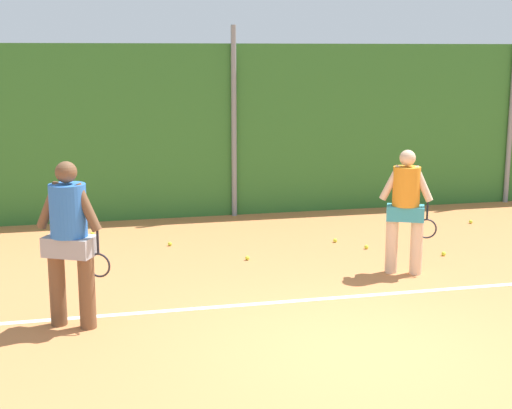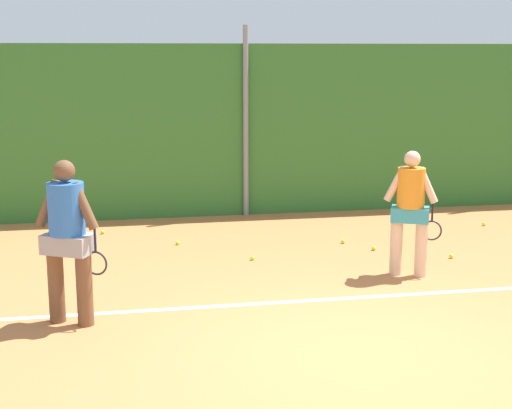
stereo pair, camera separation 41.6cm
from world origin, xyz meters
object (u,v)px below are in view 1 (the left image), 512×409
Objects in this scene: tennis_ball_3 at (92,234)px; tennis_ball_5 at (444,254)px; player_foreground_near at (70,236)px; tennis_ball_4 at (247,258)px; player_midcourt at (406,205)px; tennis_ball_8 at (471,222)px; tennis_ball_0 at (366,247)px; tennis_ball_6 at (170,244)px; tennis_ball_10 at (335,240)px.

tennis_ball_5 is (5.23, -2.52, 0.00)m from tennis_ball_3.
tennis_ball_4 is (2.51, 2.22, -1.03)m from player_foreground_near.
tennis_ball_5 is at bearing 46.23° from player_foreground_near.
player_foreground_near reaches higher than tennis_ball_4.
player_midcourt is 26.56× the size of tennis_ball_8.
tennis_ball_4 is at bearing -174.18° from tennis_ball_0.
tennis_ball_5 is 1.00× the size of tennis_ball_6.
tennis_ball_4 is (-2.01, 1.15, -0.95)m from player_midcourt.
tennis_ball_3 is 5.80m from tennis_ball_5.
tennis_ball_3 is 6.76m from tennis_ball_8.
player_midcourt is 26.56× the size of tennis_ball_5.
tennis_ball_3 is 1.00× the size of tennis_ball_4.
player_foreground_near is 7.97m from tennis_ball_8.
player_foreground_near is 1.08× the size of player_midcourt.
tennis_ball_8 is 1.00× the size of tennis_ball_10.
tennis_ball_3 is 1.00× the size of tennis_ball_10.
tennis_ball_0 and tennis_ball_4 have the same top height.
tennis_ball_3 is at bearing 137.34° from tennis_ball_4.
tennis_ball_8 is at bearing -5.27° from tennis_ball_3.
player_midcourt is 26.56× the size of tennis_ball_6.
tennis_ball_3 and tennis_ball_6 have the same top height.
tennis_ball_4 is 1.00× the size of tennis_ball_10.
tennis_ball_6 is (1.21, -0.97, 0.00)m from tennis_ball_3.
player_foreground_near is at bearing -151.64° from tennis_ball_0.
player_midcourt is 2.12m from tennis_ball_10.
tennis_ball_0 is at bearing -153.59° from tennis_ball_8.
tennis_ball_10 is (1.63, 0.71, 0.00)m from tennis_ball_4.
tennis_ball_10 is at bearing -165.48° from tennis_ball_8.
tennis_ball_8 and tennis_ball_10 have the same top height.
tennis_ball_10 is (4.15, 2.93, -1.03)m from player_foreground_near.
tennis_ball_6 is 2.70m from tennis_ball_10.
tennis_ball_3 is 1.00× the size of tennis_ball_5.
tennis_ball_6 is at bearing 171.59° from tennis_ball_10.
tennis_ball_3 and tennis_ball_10 have the same top height.
tennis_ball_6 is at bearing 163.39° from tennis_ball_0.
tennis_ball_10 is (-0.37, 1.85, -0.95)m from player_midcourt.
player_foreground_near is 3.51m from tennis_ball_4.
player_midcourt is 3.90m from tennis_ball_6.
tennis_ball_8 is at bearing 51.55° from tennis_ball_5.
player_foreground_near reaches higher than player_midcourt.
tennis_ball_6 is at bearing 94.34° from player_foreground_near.
tennis_ball_10 is at bearing 124.57° from tennis_ball_0.
player_foreground_near reaches higher than tennis_ball_8.
tennis_ball_3 is (0.27, 4.29, -1.03)m from player_foreground_near.
tennis_ball_6 is (-3.04, 2.25, -0.95)m from player_midcourt.
tennis_ball_4 is 1.51m from tennis_ball_6.
tennis_ball_5 is at bearing -128.45° from tennis_ball_8.
tennis_ball_3 is 4.11m from tennis_ball_10.
player_foreground_near is at bearing -142.15° from player_midcourt.
tennis_ball_5 and tennis_ball_6 have the same top height.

